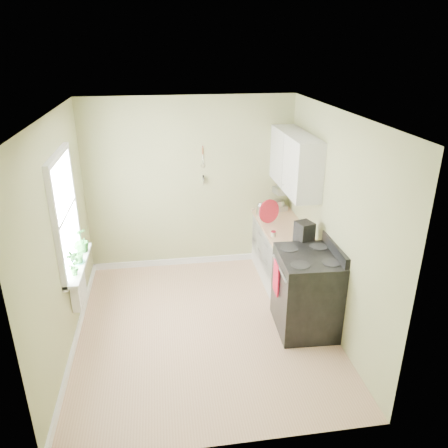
{
  "coord_description": "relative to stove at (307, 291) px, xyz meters",
  "views": [
    {
      "loc": [
        -0.45,
        -4.66,
        3.4
      ],
      "look_at": [
        0.34,
        0.55,
        1.2
      ],
      "focal_mm": 35.0,
      "sensor_mm": 36.0,
      "label": 1
    }
  ],
  "objects": [
    {
      "name": "window_sill",
      "position": [
        -2.79,
        0.47,
        0.36
      ],
      "size": [
        0.18,
        1.14,
        0.04
      ],
      "primitive_type": "cube",
      "color": "white",
      "rests_on": "wall_left"
    },
    {
      "name": "base_cabinets",
      "position": [
        0.02,
        1.17,
        -0.09
      ],
      "size": [
        0.6,
        1.6,
        0.87
      ],
      "primitive_type": "cube",
      "color": "white",
      "rests_on": "floor"
    },
    {
      "name": "wall_back",
      "position": [
        -1.28,
        1.98,
        0.83
      ],
      "size": [
        3.2,
        0.02,
        2.7
      ],
      "primitive_type": "cube",
      "color": "tan",
      "rests_on": "floor"
    },
    {
      "name": "plant_a",
      "position": [
        -2.78,
        0.15,
        0.53
      ],
      "size": [
        0.19,
        0.2,
        0.31
      ],
      "primitive_type": "imported",
      "rotation": [
        0.0,
        0.0,
        0.92
      ],
      "color": "#266C26",
      "rests_on": "window_sill"
    },
    {
      "name": "wall_utensils",
      "position": [
        -1.08,
        1.95,
        1.04
      ],
      "size": [
        0.02,
        0.14,
        0.58
      ],
      "color": "#D9AE85",
      "rests_on": "wall_back"
    },
    {
      "name": "upper_cabinets",
      "position": [
        0.15,
        1.27,
        1.33
      ],
      "size": [
        0.35,
        1.4,
        0.8
      ],
      "primitive_type": "cube",
      "color": "white",
      "rests_on": "wall_right"
    },
    {
      "name": "window",
      "position": [
        -2.86,
        0.47,
        1.03
      ],
      "size": [
        0.06,
        1.14,
        1.44
      ],
      "color": "white",
      "rests_on": "wall_left"
    },
    {
      "name": "ceiling",
      "position": [
        -1.28,
        0.17,
        2.19
      ],
      "size": [
        3.2,
        3.6,
        0.02
      ],
      "primitive_type": "cube",
      "color": "white",
      "rests_on": "wall_back"
    },
    {
      "name": "jar",
      "position": [
        -0.23,
        0.86,
        0.43
      ],
      "size": [
        0.07,
        0.07,
        0.08
      ],
      "color": "beige",
      "rests_on": "countertop"
    },
    {
      "name": "red_tray",
      "position": [
        -0.17,
        1.35,
        0.57
      ],
      "size": [
        0.35,
        0.19,
        0.36
      ],
      "primitive_type": "cylinder",
      "rotation": [
        1.45,
        0.0,
        0.4
      ],
      "color": "#A51728",
      "rests_on": "countertop"
    },
    {
      "name": "plant_c",
      "position": [
        -2.78,
        0.78,
        0.54
      ],
      "size": [
        0.25,
        0.25,
        0.32
      ],
      "primitive_type": "imported",
      "rotation": [
        0.0,
        0.0,
        3.96
      ],
      "color": "#266C26",
      "rests_on": "window_sill"
    },
    {
      "name": "countertop",
      "position": [
        0.01,
        1.17,
        0.37
      ],
      "size": [
        0.64,
        1.6,
        0.04
      ],
      "primitive_type": "cube",
      "color": "#D9AE85",
      "rests_on": "base_cabinets"
    },
    {
      "name": "plant_b",
      "position": [
        -2.78,
        0.47,
        0.52
      ],
      "size": [
        0.18,
        0.19,
        0.28
      ],
      "primitive_type": "imported",
      "rotation": [
        0.0,
        0.0,
        2.02
      ],
      "color": "#266C26",
      "rests_on": "window_sill"
    },
    {
      "name": "radiator",
      "position": [
        -2.82,
        0.42,
        0.03
      ],
      "size": [
        0.12,
        0.5,
        0.35
      ],
      "primitive_type": "cube",
      "color": "white",
      "rests_on": "wall_left"
    },
    {
      "name": "stove",
      "position": [
        0.0,
        0.0,
        0.0
      ],
      "size": [
        0.77,
        0.87,
        1.16
      ],
      "color": "black",
      "rests_on": "floor"
    },
    {
      "name": "floor",
      "position": [
        -1.28,
        0.17,
        -0.53
      ],
      "size": [
        3.2,
        3.6,
        0.02
      ],
      "primitive_type": "cube",
      "color": "tan",
      "rests_on": "ground"
    },
    {
      "name": "kettle",
      "position": [
        -0.23,
        1.68,
        0.49
      ],
      "size": [
        0.2,
        0.12,
        0.2
      ],
      "color": "silver",
      "rests_on": "countertop"
    },
    {
      "name": "stand_mixer",
      "position": [
        0.11,
        1.91,
        0.56
      ],
      "size": [
        0.26,
        0.36,
        0.41
      ],
      "color": "#B2B2B7",
      "rests_on": "countertop"
    },
    {
      "name": "coffee_maker",
      "position": [
        0.08,
        0.48,
        0.55
      ],
      "size": [
        0.25,
        0.27,
        0.34
      ],
      "color": "black",
      "rests_on": "countertop"
    },
    {
      "name": "wall_left",
      "position": [
        -2.89,
        0.17,
        0.83
      ],
      "size": [
        0.02,
        3.6,
        2.7
      ],
      "primitive_type": "cube",
      "color": "tan",
      "rests_on": "floor"
    },
    {
      "name": "wall_right",
      "position": [
        0.33,
        0.17,
        0.83
      ],
      "size": [
        0.02,
        3.6,
        2.7
      ],
      "primitive_type": "cube",
      "color": "tan",
      "rests_on": "floor"
    }
  ]
}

